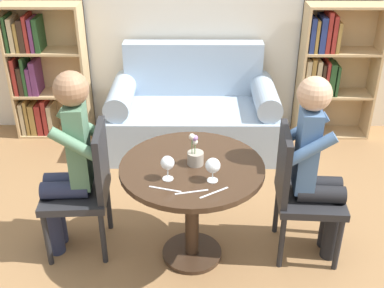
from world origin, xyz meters
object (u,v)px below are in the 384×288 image
at_px(bookshelf_right, 327,72).
at_px(person_left, 69,160).
at_px(chair_left, 86,185).
at_px(person_right, 317,166).
at_px(wine_glass_left, 167,164).
at_px(couch, 193,115).
at_px(chair_right, 300,189).
at_px(wine_glass_right, 213,166).
at_px(flower_vase, 195,155).
at_px(bookshelf_left, 41,74).

bearing_deg(bookshelf_right, person_left, -139.95).
distance_m(chair_left, person_right, 1.48).
bearing_deg(person_right, wine_glass_left, 106.32).
xyz_separation_m(bookshelf_right, wine_glass_left, (-1.40, -1.96, 0.17)).
distance_m(couch, chair_right, 1.64).
distance_m(bookshelf_right, wine_glass_left, 2.42).
height_order(chair_right, wine_glass_right, chair_right).
height_order(couch, flower_vase, flower_vase).
distance_m(bookshelf_right, flower_vase, 2.19).
height_order(person_left, wine_glass_right, person_left).
bearing_deg(person_right, bookshelf_left, 55.14).
bearing_deg(chair_right, flower_vase, 97.98).
distance_m(couch, wine_glass_right, 1.79).
bearing_deg(bookshelf_left, couch, -10.34).
relative_size(couch, bookshelf_left, 1.18).
bearing_deg(bookshelf_left, chair_right, -39.24).
relative_size(bookshelf_left, chair_left, 1.42).
bearing_deg(person_left, bookshelf_right, 126.71).
distance_m(chair_right, person_left, 1.48).
distance_m(wine_glass_left, flower_vase, 0.23).
bearing_deg(wine_glass_right, couch, 93.98).
relative_size(couch, person_right, 1.20).
distance_m(person_left, wine_glass_right, 0.94).
distance_m(person_left, person_right, 1.55).
relative_size(wine_glass_left, flower_vase, 0.69).
height_order(bookshelf_left, person_left, bookshelf_left).
distance_m(couch, chair_left, 1.61).
xyz_separation_m(wine_glass_left, wine_glass_right, (0.26, -0.02, -0.01)).
xyz_separation_m(couch, person_left, (-0.78, -1.45, 0.37)).
bearing_deg(person_left, couch, 148.55).
distance_m(bookshelf_left, wine_glass_right, 2.53).
xyz_separation_m(chair_right, wine_glass_left, (-0.83, -0.22, 0.32)).
bearing_deg(person_right, bookshelf_right, -12.19).
bearing_deg(bookshelf_left, wine_glass_left, -56.37).
height_order(bookshelf_left, bookshelf_right, same).
bearing_deg(person_right, person_left, 92.12).
relative_size(couch, chair_right, 1.68).
xyz_separation_m(bookshelf_right, chair_left, (-1.96, -1.71, -0.15)).
bearing_deg(couch, chair_right, -64.98).
distance_m(bookshelf_left, flower_vase, 2.32).
height_order(bookshelf_left, wine_glass_right, bookshelf_left).
bearing_deg(flower_vase, chair_left, 172.94).
bearing_deg(person_left, flower_vase, 80.96).
height_order(bookshelf_left, chair_left, bookshelf_left).
xyz_separation_m(person_right, wine_glass_right, (-0.66, -0.23, 0.14)).
relative_size(couch, flower_vase, 7.01).
height_order(wine_glass_left, wine_glass_right, wine_glass_left).
bearing_deg(person_left, person_right, 85.39).
height_order(bookshelf_right, chair_left, bookshelf_right).
height_order(couch, bookshelf_left, bookshelf_left).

